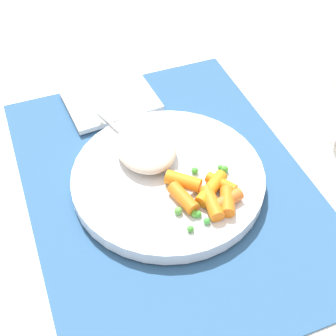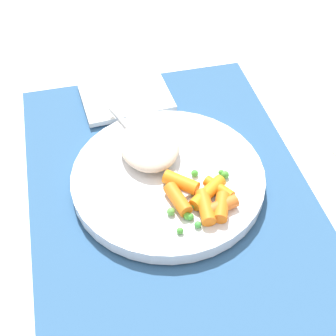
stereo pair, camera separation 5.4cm
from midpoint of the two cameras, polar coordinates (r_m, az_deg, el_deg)
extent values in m
plane|color=white|center=(0.63, -2.46, -2.26)|extent=(2.40, 2.40, 0.00)
cube|color=#2D5684|center=(0.62, -2.47, -2.08)|extent=(0.48, 0.36, 0.01)
cylinder|color=white|center=(0.62, -2.51, -1.34)|extent=(0.25, 0.25, 0.02)
ellipsoid|color=beige|center=(0.62, -5.15, 2.37)|extent=(0.10, 0.08, 0.03)
cylinder|color=orange|center=(0.59, -0.80, -1.69)|extent=(0.04, 0.04, 0.02)
cylinder|color=orange|center=(0.57, 2.48, -4.29)|extent=(0.05, 0.02, 0.02)
cylinder|color=orange|center=(0.57, 4.10, -4.11)|extent=(0.03, 0.05, 0.02)
cylinder|color=orange|center=(0.57, -0.72, -3.66)|extent=(0.05, 0.03, 0.02)
cylinder|color=orange|center=(0.58, 2.51, -2.57)|extent=(0.04, 0.05, 0.02)
cylinder|color=orange|center=(0.59, 3.73, -1.95)|extent=(0.04, 0.03, 0.01)
cylinder|color=orange|center=(0.57, 4.36, -4.09)|extent=(0.04, 0.03, 0.02)
sphere|color=#53AE34|center=(0.56, 0.47, -5.56)|extent=(0.01, 0.01, 0.01)
sphere|color=green|center=(0.61, 3.71, -0.03)|extent=(0.01, 0.01, 0.01)
sphere|color=green|center=(0.55, -0.14, -7.39)|extent=(0.01, 0.01, 0.01)
sphere|color=green|center=(0.56, 1.85, -6.45)|extent=(0.01, 0.01, 0.01)
sphere|color=#568E46|center=(0.60, 3.84, -0.98)|extent=(0.01, 0.01, 0.01)
sphere|color=#57A232|center=(0.58, 3.89, -3.11)|extent=(0.01, 0.01, 0.01)
sphere|color=#558D3A|center=(0.59, -2.26, -2.48)|extent=(0.01, 0.01, 0.01)
sphere|color=green|center=(0.61, 0.65, -0.44)|extent=(0.01, 0.01, 0.01)
sphere|color=green|center=(0.56, 0.82, -5.61)|extent=(0.01, 0.01, 0.01)
sphere|color=green|center=(0.58, 0.55, -2.76)|extent=(0.01, 0.01, 0.01)
sphere|color=#5BAA45|center=(0.56, -1.53, -5.25)|extent=(0.01, 0.01, 0.01)
sphere|color=green|center=(0.57, 1.05, -4.25)|extent=(0.01, 0.01, 0.01)
sphere|color=green|center=(0.61, 4.22, -0.28)|extent=(0.01, 0.01, 0.01)
cube|color=#B9B9B9|center=(0.59, -0.99, -1.93)|extent=(0.05, 0.03, 0.01)
cube|color=#B9B9B9|center=(0.65, -6.71, 3.07)|extent=(0.15, 0.06, 0.01)
cube|color=white|center=(0.75, -8.85, 7.79)|extent=(0.11, 0.14, 0.01)
camera|label=1|loc=(0.03, -92.57, -2.74)|focal=51.43mm
camera|label=2|loc=(0.03, 87.43, 2.74)|focal=51.43mm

